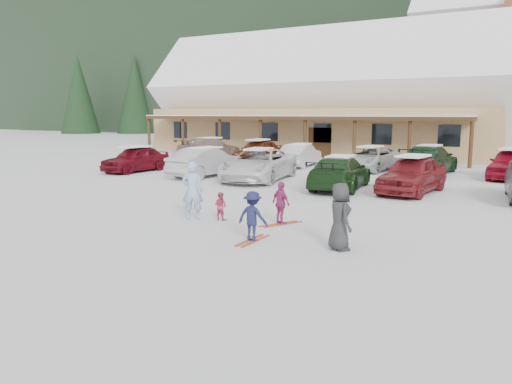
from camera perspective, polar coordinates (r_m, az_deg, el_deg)
The scene contains 23 objects.
ground at distance 13.88m, azimuth -3.15°, elevation -4.55°, with size 160.00×160.00×0.00m, color white.
forested_hillside at distance 97.84m, azimuth 26.62°, elevation 17.36°, with size 300.00×70.00×38.00m, color black.
day_lodge at distance 42.53m, azimuth 7.49°, elevation 9.87°, with size 29.12×12.50×10.38m.
conifer_0 at distance 53.16m, azimuth -9.09°, elevation 11.53°, with size 4.40×4.40×10.20m.
conifer_2 at distance 65.19m, azimuth -5.11°, elevation 12.12°, with size 5.28×5.28×12.24m.
adult_skier at distance 15.37m, azimuth -7.27°, elevation 0.16°, with size 0.66×0.43×1.81m, color #93B0D2.
toddler_red at distance 15.32m, azimuth -4.08°, elevation -1.61°, with size 0.42×0.33×0.87m, color #B13454.
child_navy at distance 12.72m, azimuth -0.39°, elevation -2.80°, with size 0.84×0.48×1.29m, color #181B3E.
skis_child_navy at distance 12.86m, azimuth -0.39°, elevation -5.55°, with size 0.20×1.40×0.03m, color #A43C17.
child_magenta at distance 14.62m, azimuth 2.88°, elevation -1.29°, with size 0.75×0.31×1.28m, color #A32C68.
skis_child_magenta at distance 14.75m, azimuth 2.86°, elevation -3.67°, with size 0.20×1.40×0.03m, color #A43C17.
bystander_dark at distance 12.04m, azimuth 9.55°, elevation -2.79°, with size 0.79×0.52×1.63m, color #2A2B2D.
parked_car_0 at distance 28.72m, azimuth -13.59°, elevation 3.69°, with size 1.68×4.18×1.42m, color maroon.
parked_car_1 at distance 25.87m, azimuth -5.73°, elevation 3.42°, with size 1.59×4.56×1.50m, color #B2B2B7.
parked_car_2 at distance 24.28m, azimuth 0.29°, elevation 3.15°, with size 2.56×5.55×1.54m, color white.
parked_car_3 at distance 21.80m, azimuth 9.57°, elevation 2.19°, with size 1.99×4.88×1.42m, color #183616.
parked_car_4 at distance 21.39m, azimuth 17.44°, elevation 1.94°, with size 1.82×4.51×1.54m, color maroon.
parked_car_7 at distance 35.50m, azimuth -5.30°, elevation 4.96°, with size 2.15×5.29×1.53m, color gray.
parked_car_8 at distance 32.26m, azimuth 0.23°, elevation 4.62°, with size 1.85×4.59×1.56m, color maroon.
parked_car_9 at distance 30.66m, azimuth 5.06°, elevation 4.19°, with size 1.46×4.20×1.38m, color silver.
parked_car_10 at distance 29.13m, azimuth 12.87°, elevation 3.75°, with size 2.29×4.97×1.38m, color #BDBDBD.
parked_car_11 at distance 28.38m, azimuth 19.17°, elevation 3.50°, with size 2.16×5.32×1.54m, color #13321B.
parked_car_12 at distance 27.81m, azimuth 27.10°, elevation 2.87°, with size 1.78×4.42×1.51m, color #A30F29.
Camera 1 is at (7.41, -11.27, 3.25)m, focal length 35.00 mm.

